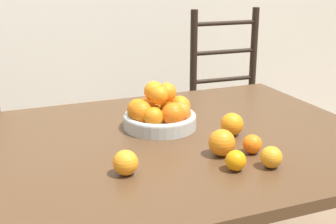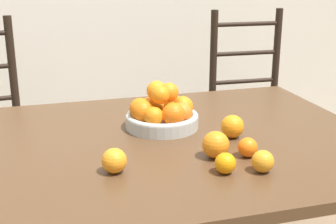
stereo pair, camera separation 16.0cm
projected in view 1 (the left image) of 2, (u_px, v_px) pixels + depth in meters
dining_table at (148, 166)px, 1.58m from camera, size 1.58×1.08×0.73m
fruit_bowl at (160, 113)px, 1.68m from camera, size 0.26×0.26×0.17m
orange_loose_0 at (271, 157)px, 1.36m from camera, size 0.06×0.06×0.06m
orange_loose_1 at (236, 161)px, 1.34m from camera, size 0.06×0.06×0.06m
orange_loose_2 at (232, 124)px, 1.61m from camera, size 0.08×0.08×0.08m
orange_loose_3 at (252, 144)px, 1.46m from camera, size 0.06×0.06×0.06m
orange_loose_4 at (125, 163)px, 1.31m from camera, size 0.07×0.07×0.07m
orange_loose_5 at (222, 143)px, 1.44m from camera, size 0.08×0.08×0.08m
chair_right at (233, 112)px, 2.63m from camera, size 0.43×0.42×1.06m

